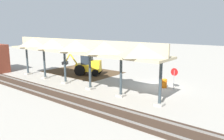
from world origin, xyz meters
The scene contains 8 objects.
ground_plane centered at (0.00, 0.00, 0.00)m, with size 120.00×120.00×0.00m, color #9E998E.
dirt_work_zone centered at (11.76, -0.58, 0.00)m, with size 10.13×7.00×0.01m, color #4C3823.
platform_canopy centered at (6.76, 4.97, 4.17)m, with size 20.12×3.20×4.90m.
rail_tracks centered at (0.00, 8.34, 0.03)m, with size 60.00×2.58×0.15m.
stop_sign centered at (-1.80, 0.11, 1.58)m, with size 0.76×0.14×2.20m.
backhoe centered at (9.82, 0.33, 1.27)m, with size 5.09×3.34×2.82m.
dirt_mound centered at (13.83, -1.43, 0.00)m, with size 4.88×4.88×1.78m, color #4C3823.
traffic_barrel centered at (-0.70, -0.11, 0.45)m, with size 0.56×0.56×0.90m, color orange.
Camera 1 is at (-9.94, 20.16, 6.09)m, focal length 35.00 mm.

